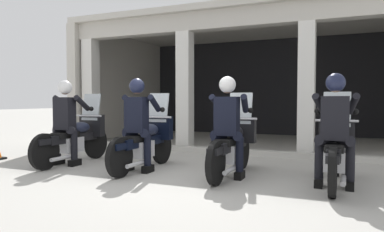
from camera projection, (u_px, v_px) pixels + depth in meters
The scene contains 11 objects.
ground_plane at pixel (234, 151), 8.63m from camera, with size 80.00×80.00×0.00m, color #A8A59E.
station_building at pixel (266, 67), 10.97m from camera, with size 9.93×5.24×3.52m.
kerb_strip at pixel (235, 152), 8.15m from camera, with size 9.43×0.24×0.12m, color #B7B5AD.
motorcycle_far_left at pixel (77, 137), 7.03m from camera, with size 0.62×2.04×1.35m.
police_officer_far_left at pixel (66, 115), 6.76m from camera, with size 0.63×0.61×1.58m.
motorcycle_center_left at pixel (146, 141), 6.42m from camera, with size 0.62×2.04×1.35m.
police_officer_center_left at pixel (138, 117), 6.14m from camera, with size 0.63×0.61×1.58m.
motorcycle_center_right at pixel (233, 144), 5.91m from camera, with size 0.62×2.04×1.35m.
police_officer_center_right at pixel (228, 118), 5.63m from camera, with size 0.63×0.61×1.58m.
motorcycle_far_right at pixel (335, 150), 5.24m from camera, with size 0.62×2.04×1.35m.
police_officer_far_right at pixel (335, 120), 4.97m from camera, with size 0.63×0.61×1.58m.
Camera 1 is at (2.51, -5.27, 1.21)m, focal length 33.93 mm.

